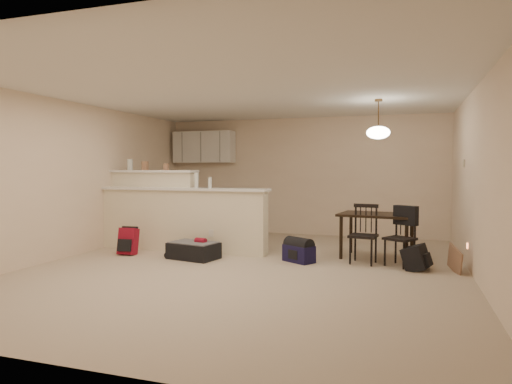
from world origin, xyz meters
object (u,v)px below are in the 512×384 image
at_px(dining_table, 377,219).
at_px(pendant_lamp, 378,132).
at_px(navy_duffel, 299,254).
at_px(dining_chair_near, 363,234).
at_px(red_backpack, 128,241).
at_px(suitcase, 194,251).
at_px(black_daypack, 416,258).
at_px(dining_chair_far, 400,237).

relative_size(dining_table, pendant_lamp, 1.99).
bearing_deg(navy_duffel, pendant_lamp, 62.30).
relative_size(dining_table, navy_duffel, 2.61).
distance_m(dining_chair_near, red_backpack, 3.79).
height_order(suitcase, black_daypack, black_daypack).
bearing_deg(suitcase, dining_chair_far, 19.42).
xyz_separation_m(dining_chair_far, black_daypack, (0.22, -0.17, -0.26)).
distance_m(dining_chair_far, suitcase, 3.13).
distance_m(dining_chair_near, suitcase, 2.63).
bearing_deg(pendant_lamp, black_daypack, -49.21).
relative_size(pendant_lamp, black_daypack, 1.63).
xyz_separation_m(dining_table, black_daypack, (0.57, -0.66, -0.46)).
xyz_separation_m(pendant_lamp, dining_chair_near, (-0.17, -0.47, -1.55)).
bearing_deg(dining_table, black_daypack, -41.22).
xyz_separation_m(pendant_lamp, red_backpack, (-3.92, -0.95, -1.77)).
xyz_separation_m(red_backpack, black_daypack, (4.49, 0.29, -0.05)).
xyz_separation_m(dining_table, suitcase, (-2.74, -0.94, -0.50)).
bearing_deg(red_backpack, dining_table, 8.82).
height_order(dining_chair_near, navy_duffel, dining_chair_near).
distance_m(dining_chair_far, navy_duffel, 1.50).
bearing_deg(dining_chair_far, pendant_lamp, 155.86).
xyz_separation_m(suitcase, black_daypack, (3.31, 0.27, 0.04)).
distance_m(pendant_lamp, dining_chair_far, 1.68).
xyz_separation_m(dining_table, dining_chair_near, (-0.17, -0.47, -0.18)).
distance_m(dining_chair_near, black_daypack, 0.81).
bearing_deg(dining_table, dining_chair_far, -46.68).
relative_size(navy_duffel, black_daypack, 1.24).
distance_m(dining_table, suitcase, 2.94).
xyz_separation_m(dining_chair_near, navy_duffel, (-0.94, -0.19, -0.31)).
xyz_separation_m(pendant_lamp, suitcase, (-2.74, -0.94, -1.86)).
distance_m(dining_table, red_backpack, 4.06).
height_order(dining_table, dining_chair_near, dining_chair_near).
bearing_deg(dining_chair_far, dining_chair_near, -151.91).
bearing_deg(pendant_lamp, suitcase, -161.13).
xyz_separation_m(dining_table, pendant_lamp, (-0.00, -0.00, 1.37)).
bearing_deg(pendant_lamp, dining_table, 18.43).
distance_m(dining_chair_far, black_daypack, 0.38).
relative_size(dining_chair_far, red_backpack, 1.98).
height_order(pendant_lamp, dining_chair_near, pendant_lamp).
distance_m(dining_table, dining_chair_near, 0.54).
xyz_separation_m(navy_duffel, black_daypack, (1.68, 0.00, 0.04)).
bearing_deg(dining_chair_near, black_daypack, -6.03).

